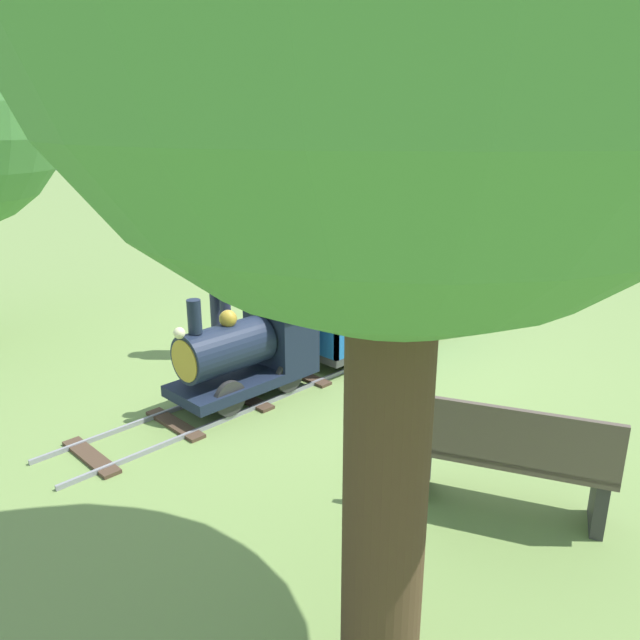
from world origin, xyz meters
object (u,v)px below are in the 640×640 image
(park_bench, at_px, (509,457))
(conductor_person, at_px, (219,272))
(locomotive, at_px, (250,348))
(passenger_car, at_px, (382,311))

(park_bench, bearing_deg, conductor_person, -6.39)
(locomotive, height_order, passenger_car, locomotive)
(locomotive, bearing_deg, passenger_car, -90.00)
(park_bench, bearing_deg, passenger_car, -36.04)
(conductor_person, bearing_deg, locomotive, 157.35)
(locomotive, distance_m, conductor_person, 1.24)
(passenger_car, bearing_deg, locomotive, 90.00)
(passenger_car, relative_size, conductor_person, 1.45)
(locomotive, distance_m, park_bench, 2.62)
(conductor_person, relative_size, park_bench, 1.20)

